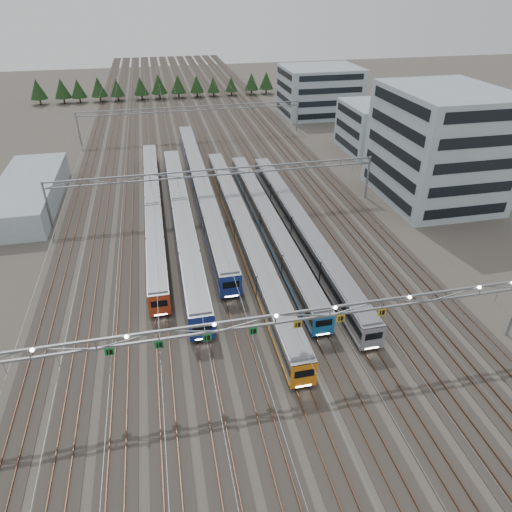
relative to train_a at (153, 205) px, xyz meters
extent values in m
plane|color=#47423A|center=(11.25, -40.49, -1.98)|extent=(400.00, 400.00, 0.00)
cube|color=#2D2823|center=(11.25, 59.51, -1.94)|extent=(54.00, 260.00, 0.08)
cube|color=brown|center=(-14.22, 59.51, -1.82)|extent=(0.08, 260.00, 0.16)
cube|color=brown|center=(36.72, 59.51, -1.82)|extent=(0.08, 260.00, 0.16)
cube|color=brown|center=(10.53, 59.51, -1.82)|extent=(0.08, 260.00, 0.16)
cube|color=brown|center=(11.97, 59.51, -1.82)|extent=(0.08, 260.00, 0.16)
cube|color=black|center=(0.00, 0.05, -1.58)|extent=(2.22, 56.90, 0.34)
cube|color=#AAADB2|center=(0.00, 0.05, 0.05)|extent=(2.61, 58.06, 2.93)
cube|color=black|center=(0.00, 0.05, 0.40)|extent=(2.67, 57.77, 0.88)
cube|color=#BC3B1D|center=(0.00, 0.05, -1.19)|extent=(2.66, 57.77, 0.33)
cube|color=slate|center=(0.00, 0.05, 1.61)|extent=(2.35, 56.90, 0.23)
cube|color=#BC3B1D|center=(0.00, -28.93, 0.05)|extent=(2.63, 0.12, 2.93)
cube|color=black|center=(0.00, -28.96, 0.40)|extent=(1.95, 0.10, 0.88)
cube|color=white|center=(0.00, -28.99, -1.23)|extent=(1.56, 0.06, 0.14)
cube|color=black|center=(4.50, -5.81, -1.56)|extent=(2.45, 56.19, 0.37)
cube|color=#AAADB2|center=(4.50, -5.81, 0.24)|extent=(2.88, 57.34, 3.24)
cube|color=black|center=(4.50, -5.81, 0.63)|extent=(2.94, 57.05, 0.98)
cube|color=navy|center=(4.50, -5.81, -1.13)|extent=(2.93, 57.05, 0.36)
cube|color=slate|center=(4.50, -5.81, 1.96)|extent=(2.59, 56.19, 0.26)
cube|color=navy|center=(4.50, -34.43, 0.24)|extent=(2.90, 0.12, 3.24)
cube|color=black|center=(4.50, -34.46, 0.63)|extent=(2.16, 0.10, 0.98)
cube|color=white|center=(4.50, -34.49, -1.18)|extent=(1.73, 0.06, 0.15)
cube|color=black|center=(9.00, 7.02, -1.56)|extent=(2.41, 67.05, 0.36)
cube|color=#AAADB2|center=(9.00, 7.02, 0.20)|extent=(2.83, 68.42, 3.19)
cube|color=black|center=(9.00, 7.02, 0.59)|extent=(2.89, 68.08, 0.96)
cube|color=#1C359A|center=(9.00, 7.02, -1.14)|extent=(2.88, 68.08, 0.35)
cube|color=slate|center=(9.00, 7.02, 1.90)|extent=(2.55, 67.05, 0.25)
cube|color=#1C359A|center=(9.00, -27.14, 0.20)|extent=(2.85, 0.12, 3.19)
cube|color=black|center=(9.00, -27.17, 0.59)|extent=(2.13, 0.10, 0.96)
cube|color=white|center=(9.00, -27.20, -1.19)|extent=(1.70, 0.06, 0.15)
cube|color=black|center=(13.50, -11.94, -1.57)|extent=(2.32, 61.90, 0.35)
cube|color=#AAADB2|center=(13.50, -11.94, 0.13)|extent=(2.73, 63.16, 3.07)
cube|color=black|center=(13.50, -11.94, 0.50)|extent=(2.79, 62.85, 0.93)
cube|color=orange|center=(13.50, -11.94, -1.16)|extent=(2.78, 62.85, 0.34)
cube|color=slate|center=(13.50, -11.94, 1.76)|extent=(2.45, 61.90, 0.24)
cube|color=orange|center=(13.50, -43.47, 0.13)|extent=(2.75, 0.12, 3.07)
cube|color=black|center=(13.50, -43.50, 0.50)|extent=(2.04, 0.10, 0.93)
cube|color=white|center=(13.50, -43.53, -1.21)|extent=(1.64, 0.06, 0.15)
cube|color=black|center=(18.00, -9.95, -1.57)|extent=(2.23, 52.17, 0.34)
cube|color=#AAADB2|center=(18.00, -9.95, 0.06)|extent=(2.63, 53.23, 2.96)
cube|color=black|center=(18.00, -9.95, 0.42)|extent=(2.69, 52.97, 0.89)
cube|color=blue|center=(18.00, -9.95, -1.18)|extent=(2.68, 52.97, 0.33)
cube|color=slate|center=(18.00, -9.95, 1.63)|extent=(2.36, 52.17, 0.23)
cube|color=blue|center=(18.00, -36.52, 0.06)|extent=(2.65, 0.12, 2.96)
cube|color=black|center=(18.00, -36.55, 0.42)|extent=(1.97, 0.10, 0.89)
cube|color=white|center=(18.00, -36.58, -1.23)|extent=(1.58, 0.06, 0.14)
cube|color=black|center=(22.50, -12.60, -1.57)|extent=(2.30, 53.49, 0.35)
cube|color=#AAADB2|center=(22.50, -12.60, 0.12)|extent=(2.70, 54.58, 3.04)
cube|color=black|center=(22.50, -12.60, 0.48)|extent=(2.76, 54.31, 0.92)
cube|color=gray|center=(22.50, -12.60, -1.16)|extent=(2.75, 54.31, 0.34)
cube|color=slate|center=(22.50, -12.60, 1.73)|extent=(2.43, 53.49, 0.24)
cube|color=gray|center=(22.50, -39.84, 0.12)|extent=(2.72, 0.12, 3.04)
cube|color=black|center=(22.50, -39.87, 0.48)|extent=(2.03, 0.10, 0.92)
cube|color=white|center=(22.50, -39.90, -1.21)|extent=(1.62, 0.06, 0.14)
cube|color=gray|center=(11.25, -40.49, 5.82)|extent=(56.00, 0.22, 0.22)
cube|color=gray|center=(11.25, -40.49, 4.82)|extent=(56.00, 0.22, 0.22)
cube|color=#197E33|center=(-4.50, -40.61, 4.32)|extent=(0.85, 0.06, 0.85)
cube|color=#197E33|center=(0.00, -40.61, 4.32)|extent=(0.85, 0.06, 0.85)
cube|color=#197E33|center=(4.50, -40.61, 4.32)|extent=(0.85, 0.06, 0.85)
cube|color=#197E33|center=(9.00, -40.61, 4.32)|extent=(0.85, 0.06, 0.85)
cube|color=gold|center=(13.50, -40.61, 4.32)|extent=(0.85, 0.06, 0.85)
cube|color=gold|center=(18.00, -40.61, 4.32)|extent=(0.85, 0.06, 0.85)
cube|color=gold|center=(22.50, -40.61, 4.32)|extent=(0.85, 0.06, 0.85)
cylinder|color=gray|center=(-16.75, -0.49, 2.02)|extent=(0.36, 0.36, 8.00)
cylinder|color=gray|center=(39.25, -0.49, 2.02)|extent=(0.36, 0.36, 8.00)
cube|color=gray|center=(11.25, -0.49, 5.82)|extent=(56.00, 0.22, 0.22)
cube|color=gray|center=(11.25, -0.49, 4.82)|extent=(56.00, 0.22, 0.22)
cylinder|color=gray|center=(-16.75, 44.51, 2.02)|extent=(0.36, 0.36, 8.00)
cylinder|color=gray|center=(39.25, 44.51, 2.02)|extent=(0.36, 0.36, 8.00)
cube|color=gray|center=(11.25, 44.51, 5.82)|extent=(56.00, 0.22, 0.22)
cube|color=gray|center=(11.25, 44.51, 4.82)|extent=(56.00, 0.22, 0.22)
cube|color=#91A3AD|center=(51.04, -2.90, 7.88)|extent=(18.00, 22.00, 19.72)
cube|color=#91A3AD|center=(52.39, 24.85, 3.48)|extent=(14.00, 16.00, 10.93)
cube|color=#91A3AD|center=(50.60, 59.72, 4.83)|extent=(22.00, 18.00, 13.63)
cube|color=#91A3AD|center=(-21.92, 9.61, 0.30)|extent=(10.00, 30.00, 4.58)
camera|label=1|loc=(2.01, -73.80, 33.64)|focal=32.00mm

